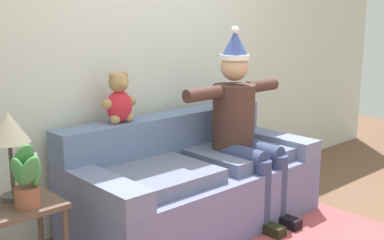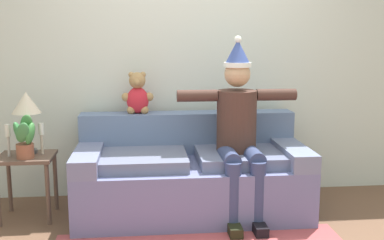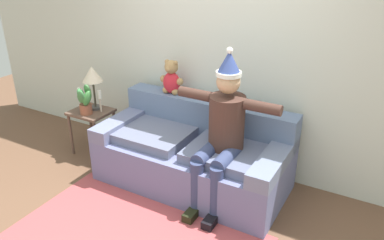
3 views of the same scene
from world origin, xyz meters
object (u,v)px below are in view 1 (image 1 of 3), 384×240
(side_table, at_px, (20,220))
(candle_short, at_px, (35,169))
(couch, at_px, (192,183))
(person_seated, at_px, (242,123))
(potted_plant, at_px, (27,178))
(table_lamp, at_px, (9,132))
(teddy_bear, at_px, (119,100))

(side_table, xyz_separation_m, candle_short, (0.13, 0.04, 0.28))
(couch, height_order, person_seated, person_seated)
(potted_plant, bearing_deg, person_seated, -1.27)
(potted_plant, bearing_deg, side_table, 103.85)
(couch, relative_size, table_lamp, 3.74)
(table_lamp, bearing_deg, person_seated, -6.87)
(person_seated, relative_size, potted_plant, 4.01)
(couch, relative_size, potted_plant, 5.13)
(person_seated, bearing_deg, teddy_bear, 151.18)
(couch, relative_size, person_seated, 1.28)
(couch, xyz_separation_m, teddy_bear, (-0.46, 0.30, 0.67))
(candle_short, bearing_deg, person_seated, -5.96)
(side_table, distance_m, potted_plant, 0.29)
(teddy_bear, xyz_separation_m, potted_plant, (-0.91, -0.42, -0.29))
(potted_plant, relative_size, candle_short, 1.44)
(table_lamp, distance_m, potted_plant, 0.29)
(side_table, xyz_separation_m, table_lamp, (0.01, 0.08, 0.51))
(candle_short, bearing_deg, table_lamp, 160.96)
(couch, height_order, table_lamp, table_lamp)
(person_seated, distance_m, table_lamp, 1.79)
(person_seated, bearing_deg, table_lamp, 173.13)
(person_seated, height_order, potted_plant, person_seated)
(table_lamp, bearing_deg, side_table, -96.39)
(person_seated, xyz_separation_m, potted_plant, (-1.75, 0.04, -0.06))
(person_seated, xyz_separation_m, side_table, (-1.78, 0.13, -0.34))
(teddy_bear, bearing_deg, person_seated, -28.82)
(couch, distance_m, table_lamp, 1.52)
(potted_plant, bearing_deg, candle_short, 51.83)
(teddy_bear, relative_size, candle_short, 1.43)
(side_table, relative_size, potted_plant, 1.43)
(side_table, bearing_deg, table_lamp, 83.61)
(potted_plant, xyz_separation_m, candle_short, (0.10, 0.13, 0.00))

